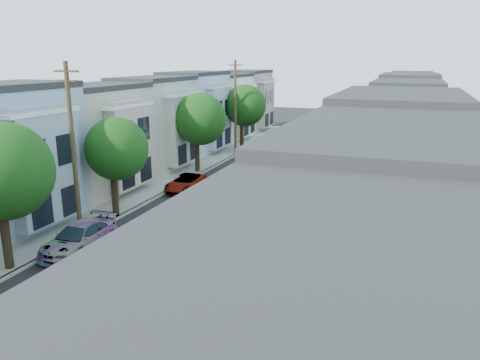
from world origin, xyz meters
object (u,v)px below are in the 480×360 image
at_px(utility_pole_near, 73,151).
at_px(fedex_truck, 236,201).
at_px(tree_b, 2,172).
at_px(parked_right_c, 321,176).
at_px(tree_c, 115,149).
at_px(tree_d, 199,119).
at_px(lead_sedan, 289,173).
at_px(tree_e, 244,106).
at_px(parked_left_d, 186,183).
at_px(parked_right_b, 217,304).
at_px(parked_left_c, 79,238).
at_px(parked_right_d, 338,155).
at_px(tree_far_r, 361,125).
at_px(utility_pole_far, 235,108).

bearing_deg(utility_pole_near, fedex_truck, 33.47).
relative_size(tree_b, utility_pole_near, 0.75).
xyz_separation_m(fedex_truck, parked_right_c, (3.29, 11.34, -0.76)).
height_order(tree_c, tree_d, tree_d).
relative_size(lead_sedan, parked_right_c, 0.91).
distance_m(tree_e, parked_left_d, 18.41).
xyz_separation_m(tree_d, utility_pole_near, (0.00, -16.90, 0.18)).
distance_m(tree_d, parked_right_b, 25.55).
height_order(utility_pole_near, parked_left_c, utility_pole_near).
relative_size(fedex_truck, parked_right_d, 1.22).
distance_m(utility_pole_near, parked_left_d, 12.02).
distance_m(tree_b, lead_sedan, 23.97).
xyz_separation_m(parked_left_d, parked_right_b, (9.80, -16.72, 0.06)).
xyz_separation_m(utility_pole_near, lead_sedan, (8.39, 16.95, -4.49)).
bearing_deg(parked_right_c, tree_far_r, 82.25).
xyz_separation_m(tree_d, parked_right_b, (11.20, -22.57, -4.27)).
xyz_separation_m(tree_e, parked_right_d, (11.20, -2.73, -4.34)).
height_order(parked_left_c, parked_left_d, parked_left_c).
xyz_separation_m(tree_e, tree_far_r, (13.19, -1.68, -1.35)).
xyz_separation_m(tree_d, lead_sedan, (8.39, 0.05, -4.32)).
xyz_separation_m(lead_sedan, parked_left_c, (-6.99, -18.78, 0.10)).
relative_size(tree_c, parked_right_d, 1.45).
xyz_separation_m(tree_c, lead_sedan, (8.39, 12.95, -3.90)).
height_order(tree_far_r, parked_right_b, tree_far_r).
xyz_separation_m(tree_b, parked_right_d, (11.20, 31.20, -4.37)).
height_order(fedex_truck, parked_left_c, fedex_truck).
height_order(tree_d, parked_right_c, tree_d).
xyz_separation_m(tree_d, tree_far_r, (13.19, 10.29, -1.25)).
relative_size(tree_d, parked_right_c, 1.66).
bearing_deg(parked_left_d, parked_right_b, -62.45).
relative_size(tree_b, parked_right_d, 1.63).
relative_size(tree_c, parked_right_c, 1.50).
bearing_deg(lead_sedan, tree_e, 120.15).
xyz_separation_m(tree_far_r, utility_pole_near, (-13.19, -27.19, 1.42)).
xyz_separation_m(fedex_truck, parked_right_d, (3.29, 20.91, -0.76)).
xyz_separation_m(tree_far_r, parked_left_d, (-11.79, -16.13, -3.09)).
distance_m(fedex_truck, parked_right_c, 11.84).
height_order(tree_d, parked_right_d, tree_d).
xyz_separation_m(utility_pole_far, parked_left_c, (1.40, -27.83, -4.40)).
bearing_deg(lead_sedan, parked_right_c, -12.75).
height_order(fedex_truck, parked_right_d, fedex_truck).
bearing_deg(tree_b, tree_d, 90.00).
relative_size(utility_pole_far, parked_right_b, 2.31).
bearing_deg(tree_e, parked_right_b, -72.03).
distance_m(tree_b, parked_left_c, 5.60).
distance_m(tree_far_r, utility_pole_near, 30.25).
relative_size(parked_right_b, parked_right_d, 0.95).
xyz_separation_m(tree_d, fedex_truck, (7.91, -11.67, -3.47)).
distance_m(tree_b, tree_far_r, 34.87).
height_order(tree_e, fedex_truck, tree_e).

